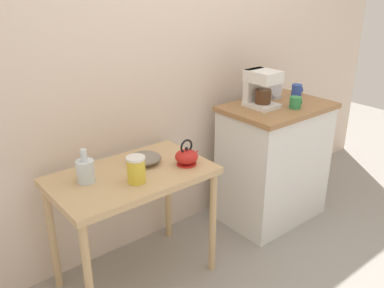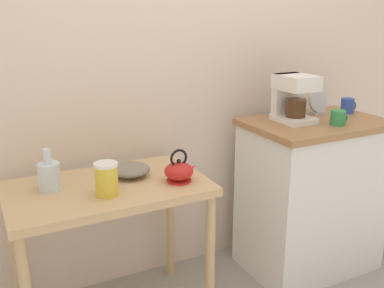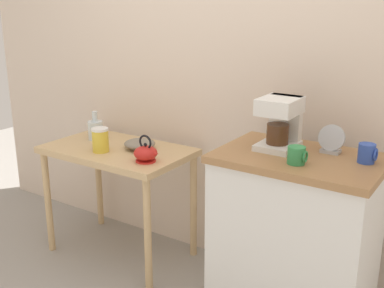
{
  "view_description": "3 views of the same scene",
  "coord_description": "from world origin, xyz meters",
  "px_view_note": "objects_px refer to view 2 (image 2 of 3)",
  "views": [
    {
      "loc": [
        -1.65,
        -1.84,
        1.79
      ],
      "look_at": [
        -0.16,
        -0.01,
        0.81
      ],
      "focal_mm": 38.55,
      "sensor_mm": 36.0,
      "label": 1
    },
    {
      "loc": [
        -1.1,
        -1.87,
        1.52
      ],
      "look_at": [
        -0.19,
        -0.07,
        0.9
      ],
      "focal_mm": 41.48,
      "sensor_mm": 36.0,
      "label": 2
    },
    {
      "loc": [
        1.4,
        -2.14,
        1.64
      ],
      "look_at": [
        0.04,
        -0.08,
        0.89
      ],
      "focal_mm": 44.9,
      "sensor_mm": 36.0,
      "label": 3
    }
  ],
  "objects_px": {
    "teakettle": "(179,171)",
    "table_clock": "(318,104)",
    "mug_blue": "(348,106)",
    "bowl_stoneware": "(130,170)",
    "glass_carafe_vase": "(49,175)",
    "canister_enamel": "(107,179)",
    "mug_tall_green": "(338,118)",
    "coffee_maker": "(293,96)"
  },
  "relations": [
    {
      "from": "teakettle",
      "to": "mug_tall_green",
      "type": "relative_size",
      "value": 1.91
    },
    {
      "from": "teakettle",
      "to": "canister_enamel",
      "type": "relative_size",
      "value": 1.13
    },
    {
      "from": "bowl_stoneware",
      "to": "table_clock",
      "type": "xyz_separation_m",
      "value": [
        1.19,
        0.02,
        0.21
      ]
    },
    {
      "from": "teakettle",
      "to": "mug_blue",
      "type": "xyz_separation_m",
      "value": [
        1.19,
        0.14,
        0.17
      ]
    },
    {
      "from": "mug_tall_green",
      "to": "mug_blue",
      "type": "distance_m",
      "value": 0.33
    },
    {
      "from": "teakettle",
      "to": "table_clock",
      "type": "height_order",
      "value": "table_clock"
    },
    {
      "from": "mug_tall_green",
      "to": "canister_enamel",
      "type": "bearing_deg",
      "value": 177.7
    },
    {
      "from": "glass_carafe_vase",
      "to": "mug_tall_green",
      "type": "height_order",
      "value": "mug_tall_green"
    },
    {
      "from": "table_clock",
      "to": "canister_enamel",
      "type": "bearing_deg",
      "value": -171.77
    },
    {
      "from": "bowl_stoneware",
      "to": "teakettle",
      "type": "height_order",
      "value": "teakettle"
    },
    {
      "from": "canister_enamel",
      "to": "coffee_maker",
      "type": "height_order",
      "value": "coffee_maker"
    },
    {
      "from": "bowl_stoneware",
      "to": "table_clock",
      "type": "relative_size",
      "value": 1.39
    },
    {
      "from": "bowl_stoneware",
      "to": "canister_enamel",
      "type": "relative_size",
      "value": 1.3
    },
    {
      "from": "teakettle",
      "to": "mug_tall_green",
      "type": "bearing_deg",
      "value": -3.41
    },
    {
      "from": "glass_carafe_vase",
      "to": "coffee_maker",
      "type": "relative_size",
      "value": 0.74
    },
    {
      "from": "mug_blue",
      "to": "bowl_stoneware",
      "type": "bearing_deg",
      "value": 178.63
    },
    {
      "from": "table_clock",
      "to": "glass_carafe_vase",
      "type": "bearing_deg",
      "value": -179.24
    },
    {
      "from": "bowl_stoneware",
      "to": "mug_tall_green",
      "type": "height_order",
      "value": "mug_tall_green"
    },
    {
      "from": "mug_tall_green",
      "to": "teakettle",
      "type": "bearing_deg",
      "value": 176.59
    },
    {
      "from": "glass_carafe_vase",
      "to": "table_clock",
      "type": "height_order",
      "value": "table_clock"
    },
    {
      "from": "mug_blue",
      "to": "coffee_maker",
      "type": "bearing_deg",
      "value": -179.43
    },
    {
      "from": "teakettle",
      "to": "mug_tall_green",
      "type": "xyz_separation_m",
      "value": [
        0.93,
        -0.06,
        0.17
      ]
    },
    {
      "from": "coffee_maker",
      "to": "bowl_stoneware",
      "type": "bearing_deg",
      "value": 177.76
    },
    {
      "from": "teakettle",
      "to": "coffee_maker",
      "type": "height_order",
      "value": "coffee_maker"
    },
    {
      "from": "glass_carafe_vase",
      "to": "mug_tall_green",
      "type": "bearing_deg",
      "value": -8.66
    },
    {
      "from": "bowl_stoneware",
      "to": "coffee_maker",
      "type": "bearing_deg",
      "value": -2.24
    },
    {
      "from": "bowl_stoneware",
      "to": "teakettle",
      "type": "distance_m",
      "value": 0.25
    },
    {
      "from": "teakettle",
      "to": "bowl_stoneware",
      "type": "bearing_deg",
      "value": 137.63
    },
    {
      "from": "glass_carafe_vase",
      "to": "teakettle",
      "type": "bearing_deg",
      "value": -16.92
    },
    {
      "from": "teakettle",
      "to": "mug_blue",
      "type": "bearing_deg",
      "value": 6.55
    },
    {
      "from": "teakettle",
      "to": "table_clock",
      "type": "xyz_separation_m",
      "value": [
        1.0,
        0.19,
        0.19
      ]
    },
    {
      "from": "bowl_stoneware",
      "to": "table_clock",
      "type": "height_order",
      "value": "table_clock"
    },
    {
      "from": "coffee_maker",
      "to": "mug_tall_green",
      "type": "relative_size",
      "value": 2.95
    },
    {
      "from": "canister_enamel",
      "to": "coffee_maker",
      "type": "xyz_separation_m",
      "value": [
        1.11,
        0.14,
        0.25
      ]
    },
    {
      "from": "mug_tall_green",
      "to": "bowl_stoneware",
      "type": "bearing_deg",
      "value": 168.58
    },
    {
      "from": "bowl_stoneware",
      "to": "coffee_maker",
      "type": "relative_size",
      "value": 0.75
    },
    {
      "from": "bowl_stoneware",
      "to": "canister_enamel",
      "type": "distance_m",
      "value": 0.24
    },
    {
      "from": "table_clock",
      "to": "coffee_maker",
      "type": "bearing_deg",
      "value": -166.08
    },
    {
      "from": "canister_enamel",
      "to": "mug_blue",
      "type": "relative_size",
      "value": 1.66
    },
    {
      "from": "teakettle",
      "to": "mug_blue",
      "type": "height_order",
      "value": "mug_blue"
    },
    {
      "from": "coffee_maker",
      "to": "table_clock",
      "type": "xyz_separation_m",
      "value": [
        0.24,
        0.06,
        -0.08
      ]
    },
    {
      "from": "glass_carafe_vase",
      "to": "canister_enamel",
      "type": "distance_m",
      "value": 0.28
    }
  ]
}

